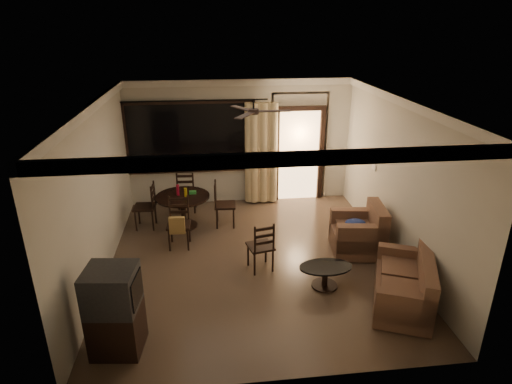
{
  "coord_description": "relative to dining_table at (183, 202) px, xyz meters",
  "views": [
    {
      "loc": [
        -0.73,
        -6.55,
        3.97
      ],
      "look_at": [
        0.06,
        0.2,
        1.22
      ],
      "focal_mm": 30.0,
      "sensor_mm": 36.0,
      "label": 1
    }
  ],
  "objects": [
    {
      "name": "ground",
      "position": [
        1.28,
        -1.51,
        -0.54
      ],
      "size": [
        5.5,
        5.5,
        0.0
      ],
      "primitive_type": "plane",
      "color": "#7F6651",
      "rests_on": "ground"
    },
    {
      "name": "room_shell",
      "position": [
        1.87,
        0.26,
        1.29
      ],
      "size": [
        5.5,
        6.7,
        5.5
      ],
      "color": "beige",
      "rests_on": "ground"
    },
    {
      "name": "dining_table",
      "position": [
        0.0,
        0.0,
        0.0
      ],
      "size": [
        1.09,
        1.09,
        0.9
      ],
      "rotation": [
        0.0,
        0.0,
        -0.06
      ],
      "color": "black",
      "rests_on": "ground"
    },
    {
      "name": "dining_chair_west",
      "position": [
        -0.76,
        0.04,
        -0.26
      ],
      "size": [
        0.44,
        0.44,
        0.95
      ],
      "rotation": [
        0.0,
        0.0,
        -1.63
      ],
      "color": "black",
      "rests_on": "ground"
    },
    {
      "name": "dining_chair_east",
      "position": [
        0.83,
        -0.05,
        -0.26
      ],
      "size": [
        0.44,
        0.44,
        0.95
      ],
      "rotation": [
        0.0,
        0.0,
        1.52
      ],
      "color": "black",
      "rests_on": "ground"
    },
    {
      "name": "dining_chair_south",
      "position": [
        -0.05,
        -0.86,
        -0.23
      ],
      "size": [
        0.44,
        0.5,
        0.95
      ],
      "rotation": [
        0.0,
        0.0,
        -0.06
      ],
      "color": "black",
      "rests_on": "ground"
    },
    {
      "name": "dining_chair_north",
      "position": [
        0.04,
        0.77,
        -0.26
      ],
      "size": [
        0.44,
        0.44,
        0.95
      ],
      "rotation": [
        0.0,
        0.0,
        3.09
      ],
      "color": "black",
      "rests_on": "ground"
    },
    {
      "name": "tv_cabinet",
      "position": [
        -0.7,
        -3.49,
        0.06
      ],
      "size": [
        0.68,
        0.62,
        1.18
      ],
      "rotation": [
        0.0,
        0.0,
        -0.11
      ],
      "color": "black",
      "rests_on": "ground"
    },
    {
      "name": "sofa",
      "position": [
        3.38,
        -3.03,
        -0.23
      ],
      "size": [
        1.28,
        1.64,
        0.78
      ],
      "rotation": [
        0.0,
        0.0,
        -0.4
      ],
      "color": "#4F2E24",
      "rests_on": "ground"
    },
    {
      "name": "armchair",
      "position": [
        3.23,
        -1.42,
        -0.17
      ],
      "size": [
        0.98,
        0.98,
        0.89
      ],
      "rotation": [
        0.0,
        0.0,
        -0.12
      ],
      "color": "#4F2E24",
      "rests_on": "ground"
    },
    {
      "name": "coffee_table",
      "position": [
        2.31,
        -2.44,
        -0.29
      ],
      "size": [
        0.84,
        0.5,
        0.37
      ],
      "rotation": [
        0.0,
        0.0,
        -0.14
      ],
      "color": "black",
      "rests_on": "ground"
    },
    {
      "name": "side_chair",
      "position": [
        1.36,
        -1.81,
        -0.27
      ],
      "size": [
        0.48,
        0.48,
        0.91
      ],
      "rotation": [
        0.0,
        0.0,
        3.37
      ],
      "color": "black",
      "rests_on": "ground"
    }
  ]
}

